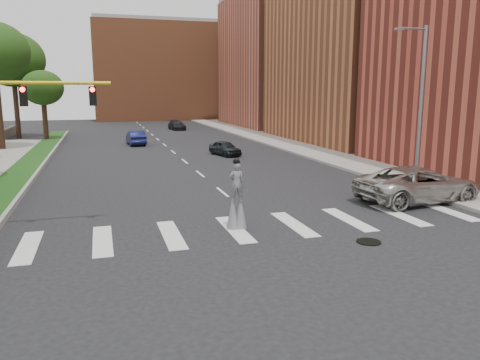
{
  "coord_description": "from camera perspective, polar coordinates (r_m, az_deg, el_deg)",
  "views": [
    {
      "loc": [
        -6.28,
        -16.47,
        5.5
      ],
      "look_at": [
        -0.59,
        2.6,
        1.7
      ],
      "focal_mm": 35.0,
      "sensor_mm": 36.0,
      "label": 1
    }
  ],
  "objects": [
    {
      "name": "building_far",
      "position": [
        76.07,
        5.42,
        14.16
      ],
      "size": [
        16.0,
        22.0,
        20.0
      ],
      "primitive_type": "cube",
      "color": "#B45742",
      "rests_on": "ground"
    },
    {
      "name": "stilt_performer",
      "position": [
        18.81,
        -0.43,
        -2.67
      ],
      "size": [
        0.84,
        0.54,
        2.9
      ],
      "rotation": [
        0.0,
        0.0,
        3.08
      ],
      "color": "black",
      "rests_on": "ground"
    },
    {
      "name": "car_near",
      "position": [
        40.5,
        -1.85,
        3.91
      ],
      "size": [
        2.43,
        3.97,
        1.26
      ],
      "primitive_type": "imported",
      "rotation": [
        0.0,
        0.0,
        0.27
      ],
      "color": "black",
      "rests_on": "ground"
    },
    {
      "name": "tree_6",
      "position": [
        56.11,
        -22.92,
        10.25
      ],
      "size": [
        4.43,
        4.43,
        7.72
      ],
      "color": "black",
      "rests_on": "ground"
    },
    {
      "name": "ground_plane",
      "position": [
        18.47,
        4.1,
        -6.55
      ],
      "size": [
        160.0,
        160.0,
        0.0
      ],
      "primitive_type": "plane",
      "color": "black",
      "rests_on": "ground"
    },
    {
      "name": "tree_5",
      "position": [
        61.16,
        -26.01,
        13.01
      ],
      "size": [
        7.26,
        7.26,
        12.1
      ],
      "color": "black",
      "rests_on": "ground"
    },
    {
      "name": "sidewalk_right",
      "position": [
        45.85,
        7.72,
        3.94
      ],
      "size": [
        5.0,
        90.0,
        0.18
      ],
      "primitive_type": "cube",
      "color": "gray",
      "rests_on": "ground"
    },
    {
      "name": "suv_crossing",
      "position": [
        25.1,
        20.92,
        -0.48
      ],
      "size": [
        6.65,
        3.47,
        1.79
      ],
      "primitive_type": "imported",
      "rotation": [
        0.0,
        0.0,
        1.65
      ],
      "color": "#A5A39C",
      "rests_on": "ground"
    },
    {
      "name": "traffic_signal",
      "position": [
        19.83,
        -26.88,
        5.75
      ],
      "size": [
        5.3,
        0.23,
        6.2
      ],
      "color": "black",
      "rests_on": "ground"
    },
    {
      "name": "car_mid",
      "position": [
        49.73,
        -12.58,
        5.06
      ],
      "size": [
        1.86,
        4.56,
        1.47
      ],
      "primitive_type": "imported",
      "rotation": [
        0.0,
        0.0,
        3.21
      ],
      "color": "#161B50",
      "rests_on": "ground"
    },
    {
      "name": "median_curb",
      "position": [
        37.1,
        -22.88,
        1.65
      ],
      "size": [
        0.2,
        60.0,
        0.28
      ],
      "primitive_type": "cube",
      "color": "gray",
      "rests_on": "ground"
    },
    {
      "name": "streetlight",
      "position": [
        28.29,
        21.06,
        8.88
      ],
      "size": [
        2.05,
        0.2,
        9.0
      ],
      "color": "slate",
      "rests_on": "ground"
    },
    {
      "name": "manhole",
      "position": [
        18.04,
        15.41,
        -7.27
      ],
      "size": [
        0.9,
        0.9,
        0.04
      ],
      "primitive_type": "cylinder",
      "color": "black",
      "rests_on": "ground"
    },
    {
      "name": "car_far",
      "position": [
        68.17,
        -7.71,
        6.64
      ],
      "size": [
        2.27,
        4.66,
        1.31
      ],
      "primitive_type": "imported",
      "rotation": [
        0.0,
        0.0,
        0.1
      ],
      "color": "black",
      "rests_on": "ground"
    },
    {
      "name": "building_mid",
      "position": [
        54.79,
        15.32,
        17.26
      ],
      "size": [
        16.0,
        22.0,
        24.0
      ],
      "primitive_type": "cube",
      "color": "#A05532",
      "rests_on": "ground"
    },
    {
      "name": "grass_median",
      "position": [
        37.23,
        -24.48,
        1.54
      ],
      "size": [
        2.0,
        60.0,
        0.25
      ],
      "primitive_type": "cube",
      "color": "#163E11",
      "rests_on": "ground"
    },
    {
      "name": "building_backdrop",
      "position": [
        95.33,
        -9.43,
        12.78
      ],
      "size": [
        26.0,
        14.0,
        18.0
      ],
      "primitive_type": "cube",
      "color": "#A05532",
      "rests_on": "ground"
    }
  ]
}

